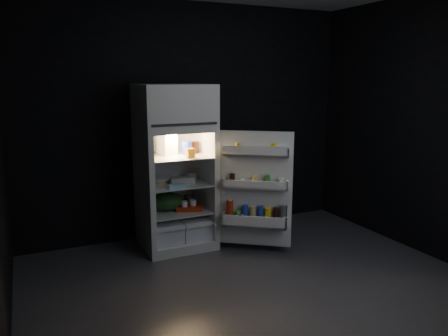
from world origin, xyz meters
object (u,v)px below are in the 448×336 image
refrigerator (174,161)px  fridge_door (256,191)px  milk_jug (167,144)px  yogurt_tray (190,208)px  egg_carton (182,181)px

refrigerator → fridge_door: 0.95m
milk_jug → yogurt_tray: bearing=-62.4°
egg_carton → yogurt_tray: (0.07, -0.02, -0.31)m
milk_jug → fridge_door: bearing=-56.7°
egg_carton → fridge_door: bearing=-32.4°
egg_carton → yogurt_tray: 0.32m
refrigerator → yogurt_tray: (0.11, -0.15, -0.50)m
refrigerator → egg_carton: size_ratio=6.86×
milk_jug → yogurt_tray: 0.74m
yogurt_tray → milk_jug: bearing=156.5°
milk_jug → refrigerator: bearing=-45.0°
fridge_door → yogurt_tray: (-0.57, 0.45, -0.23)m
refrigerator → yogurt_tray: 0.54m
yogurt_tray → fridge_door: bearing=-15.9°
milk_jug → egg_carton: milk_jug is taller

